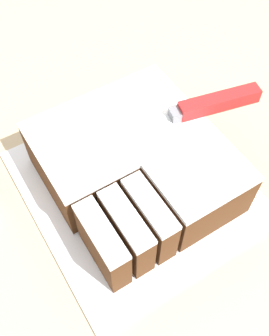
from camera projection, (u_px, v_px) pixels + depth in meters
name	position (u px, v px, depth m)	size (l,w,h in m)	color
ground_plane	(133.00, 301.00, 1.45)	(8.00, 8.00, 0.00)	#9E9384
countertop	(133.00, 251.00, 1.06)	(1.40, 1.10, 0.96)	tan
cake_board	(134.00, 185.00, 0.61)	(0.31, 0.33, 0.01)	silver
cake	(135.00, 165.00, 0.58)	(0.24, 0.26, 0.09)	#472814
knife	(205.00, 106.00, 0.57)	(0.28, 0.08, 0.02)	silver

